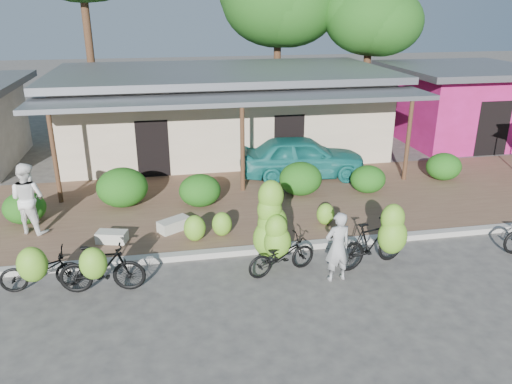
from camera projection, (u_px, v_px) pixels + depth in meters
ground at (289, 294)px, 10.58m from camera, size 100.00×100.00×0.00m
sidewalk at (249, 204)px, 15.15m from camera, size 60.00×6.00×0.12m
curb at (270, 249)px, 12.39m from camera, size 60.00×0.25×0.15m
shop_main at (223, 111)px, 20.00m from camera, size 13.00×8.50×3.35m
shop_pink at (460, 103)px, 21.90m from camera, size 6.00×6.00×3.25m
tree_near_right at (366, 15)px, 23.40m from camera, size 4.52×4.35×6.92m
hedge_0 at (24, 208)px, 13.59m from camera, size 1.13×1.02×0.88m
hedge_1 at (122, 187)px, 14.67m from camera, size 1.49×1.34×1.17m
hedge_2 at (200, 190)px, 14.73m from camera, size 1.23×1.11×0.96m
hedge_3 at (301, 179)px, 15.58m from camera, size 1.34×1.21×1.05m
hedge_4 at (368, 179)px, 15.79m from camera, size 1.12×1.01×0.87m
hedge_5 at (444, 167)px, 16.92m from camera, size 1.19×1.07×0.93m
bike_far_left at (39, 269)px, 10.49m from camera, size 1.72×1.24×1.31m
bike_left at (101, 268)px, 10.40m from camera, size 1.84×1.20×1.36m
bike_center at (275, 236)px, 11.41m from camera, size 1.76×1.34×2.07m
bike_right at (377, 240)px, 11.34m from camera, size 1.96×1.40×1.78m
loose_banana_a at (195, 228)px, 12.58m from camera, size 0.55×0.47×0.69m
loose_banana_b at (222, 224)px, 12.87m from camera, size 0.52×0.44×0.65m
loose_banana_c at (325, 214)px, 13.53m from camera, size 0.49×0.41×0.61m
sack_near at (174, 225)px, 13.25m from camera, size 0.93×0.79×0.30m
sack_far at (112, 237)px, 12.59m from camera, size 0.82×0.56×0.28m
vendor at (338, 247)px, 10.88m from camera, size 0.63×0.46×1.62m
bystander at (28, 198)px, 12.88m from camera, size 1.14×1.06×1.89m
teal_van at (302, 157)px, 17.09m from camera, size 4.39×2.07×1.45m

